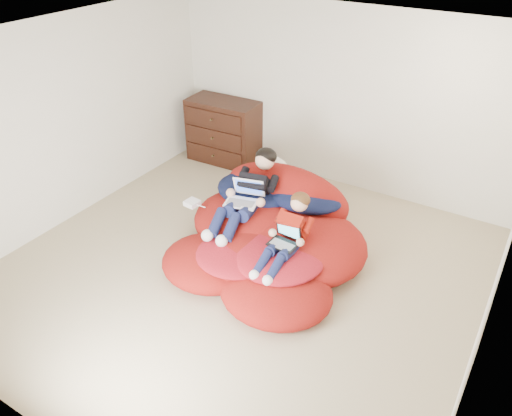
{
  "coord_description": "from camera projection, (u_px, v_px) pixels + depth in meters",
  "views": [
    {
      "loc": [
        2.48,
        -3.67,
        3.6
      ],
      "look_at": [
        0.05,
        0.27,
        0.7
      ],
      "focal_mm": 35.0,
      "sensor_mm": 36.0,
      "label": 1
    }
  ],
  "objects": [
    {
      "name": "room_shell",
      "position": [
        239.0,
        254.0,
        5.55
      ],
      "size": [
        5.1,
        5.1,
        2.77
      ],
      "color": "tan",
      "rests_on": "ground"
    },
    {
      "name": "dresser",
      "position": [
        224.0,
        131.0,
        7.77
      ],
      "size": [
        1.12,
        0.63,
        0.99
      ],
      "color": "#32180E",
      "rests_on": "ground"
    },
    {
      "name": "beanbag_pile",
      "position": [
        270.0,
        234.0,
        5.83
      ],
      "size": [
        2.23,
        2.3,
        0.85
      ],
      "color": "#9F1711",
      "rests_on": "ground"
    },
    {
      "name": "cream_pillow",
      "position": [
        273.0,
        167.0,
        6.47
      ],
      "size": [
        0.44,
        0.28,
        0.28
      ],
      "primitive_type": "ellipsoid",
      "color": "white",
      "rests_on": "beanbag_pile"
    },
    {
      "name": "older_boy",
      "position": [
        250.0,
        189.0,
        5.87
      ],
      "size": [
        0.43,
        1.3,
        0.71
      ],
      "color": "black",
      "rests_on": "beanbag_pile"
    },
    {
      "name": "younger_boy",
      "position": [
        289.0,
        231.0,
        5.26
      ],
      "size": [
        0.29,
        0.97,
        0.63
      ],
      "color": "#A41B0E",
      "rests_on": "beanbag_pile"
    },
    {
      "name": "laptop_white",
      "position": [
        245.0,
        196.0,
        5.8
      ],
      "size": [
        0.42,
        0.44,
        0.26
      ],
      "color": "white",
      "rests_on": "older_boy"
    },
    {
      "name": "laptop_black",
      "position": [
        285.0,
        238.0,
        5.24
      ],
      "size": [
        0.31,
        0.27,
        0.22
      ],
      "color": "black",
      "rests_on": "younger_boy"
    },
    {
      "name": "power_adapter",
      "position": [
        192.0,
        203.0,
        6.09
      ],
      "size": [
        0.17,
        0.17,
        0.06
      ],
      "primitive_type": "cube",
      "rotation": [
        0.0,
        0.0,
        -0.1
      ],
      "color": "white",
      "rests_on": "beanbag_pile"
    }
  ]
}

